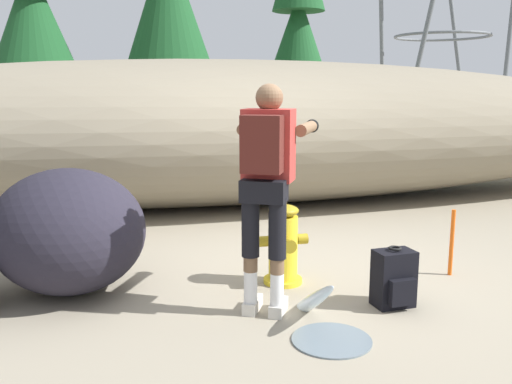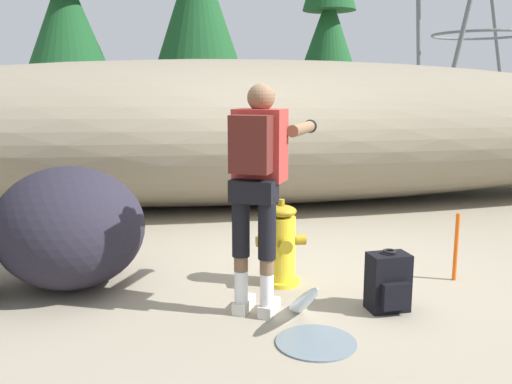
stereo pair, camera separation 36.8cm
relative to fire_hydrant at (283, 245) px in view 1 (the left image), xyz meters
name	(u,v)px [view 1 (the left image)]	position (x,y,z in m)	size (l,w,h in m)	color
ground_plane	(296,276)	(0.18, 0.20, -0.36)	(56.00, 56.00, 0.04)	gray
dirt_embankment	(227,132)	(0.18, 3.48, 0.69)	(14.84, 3.20, 2.06)	gray
fire_hydrant	(283,245)	(0.00, 0.00, 0.00)	(0.43, 0.38, 0.74)	yellow
hydrant_water_jet	(313,312)	(0.00, -0.77, -0.29)	(0.54, 1.27, 0.72)	silver
utility_worker	(268,169)	(-0.28, -0.52, 0.74)	(0.80, 1.04, 1.69)	beige
spare_backpack	(394,279)	(0.68, -0.69, -0.12)	(0.31, 0.31, 0.47)	black
boulder_large	(68,230)	(-1.76, 0.26, 0.17)	(1.38, 1.23, 1.02)	#23202C
pine_tree_far_left	(31,6)	(-3.18, 9.55, 3.16)	(2.51, 2.51, 6.62)	#47331E
pine_tree_center	(298,28)	(3.40, 10.22, 2.89)	(2.17, 2.17, 6.22)	#47331E
survey_stake	(452,243)	(1.52, -0.16, -0.04)	(0.04, 0.04, 0.60)	#E55914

